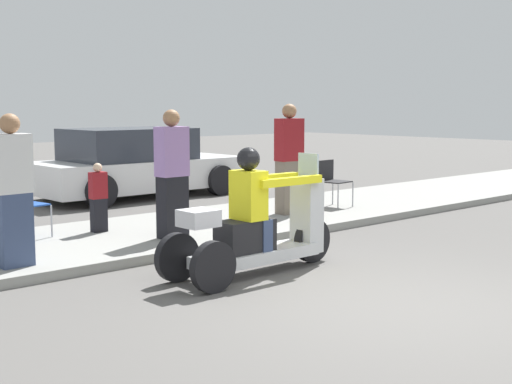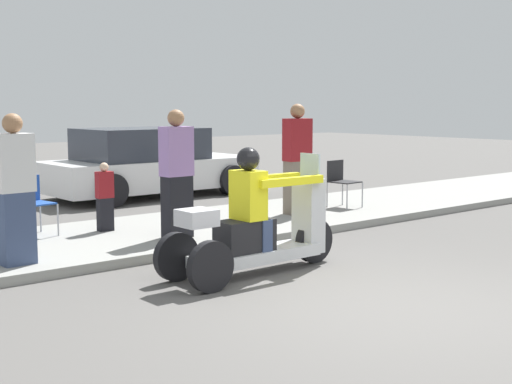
% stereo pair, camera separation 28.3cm
% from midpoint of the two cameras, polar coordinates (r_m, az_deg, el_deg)
% --- Properties ---
extents(ground_plane, '(60.00, 60.00, 0.00)m').
position_cam_midpoint_polar(ground_plane, '(6.98, 12.66, -9.18)').
color(ground_plane, '#565451').
extents(sidewalk_strip, '(28.00, 2.80, 0.12)m').
position_cam_midpoint_polar(sidewalk_strip, '(10.33, -8.09, -3.45)').
color(sidewalk_strip, gray).
rests_on(sidewalk_strip, ground).
extents(motorcycle_trike, '(2.34, 0.73, 1.45)m').
position_cam_midpoint_polar(motorcycle_trike, '(8.09, 1.07, -2.99)').
color(motorcycle_trike, black).
rests_on(motorcycle_trike, ground).
extents(spectator_by_tree, '(0.42, 0.25, 1.74)m').
position_cam_midpoint_polar(spectator_by_tree, '(9.67, -5.53, 1.26)').
color(spectator_by_tree, black).
rests_on(spectator_by_tree, sidewalk_strip).
extents(spectator_with_child, '(0.42, 0.26, 1.71)m').
position_cam_midpoint_polar(spectator_with_child, '(8.39, -17.80, -0.03)').
color(spectator_with_child, '#38476B').
rests_on(spectator_with_child, sidewalk_strip).
extents(spectator_near_curb, '(0.24, 0.15, 0.98)m').
position_cam_midpoint_polar(spectator_near_curb, '(10.37, -11.24, -0.48)').
color(spectator_near_curb, black).
rests_on(spectator_near_curb, sidewalk_strip).
extents(spectator_far_back, '(0.46, 0.31, 1.81)m').
position_cam_midpoint_polar(spectator_far_back, '(11.74, 4.00, 2.47)').
color(spectator_far_back, '#726656').
rests_on(spectator_far_back, sidewalk_strip).
extents(folding_chair_set_back, '(0.50, 0.50, 0.82)m').
position_cam_midpoint_polar(folding_chair_set_back, '(12.67, 7.41, 1.08)').
color(folding_chair_set_back, '#A5A8AD').
rests_on(folding_chair_set_back, sidewalk_strip).
extents(folding_chair_curbside, '(0.52, 0.52, 0.82)m').
position_cam_midpoint_polar(folding_chair_curbside, '(10.28, -16.85, -0.54)').
color(folding_chair_curbside, '#A5A8AD').
rests_on(folding_chair_curbside, sidewalk_strip).
extents(parked_car_lot_far, '(4.42, 2.10, 1.44)m').
position_cam_midpoint_polar(parked_car_lot_far, '(15.05, -8.18, 2.23)').
color(parked_car_lot_far, silver).
rests_on(parked_car_lot_far, ground).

